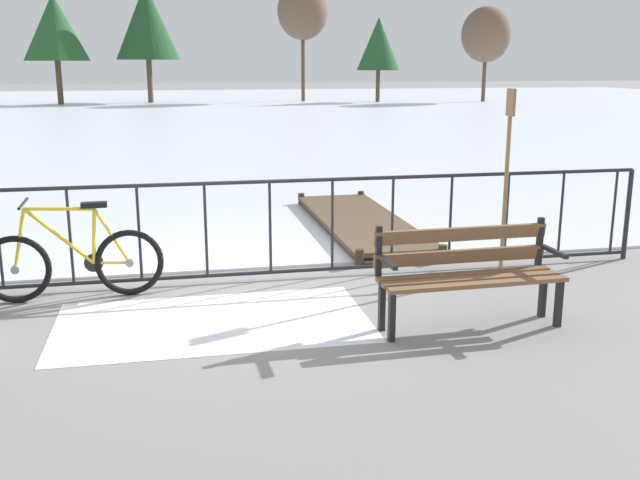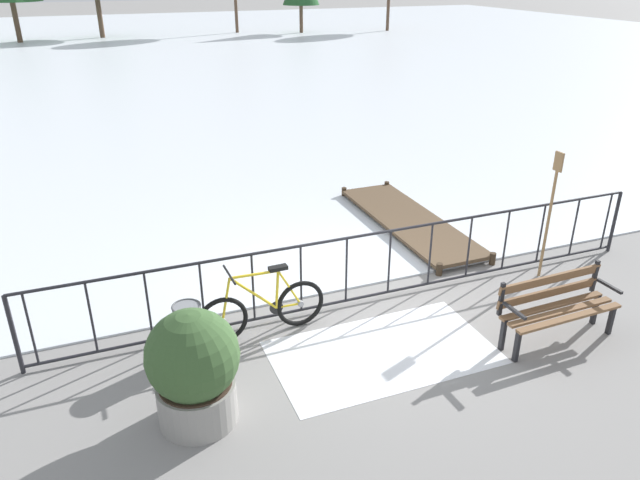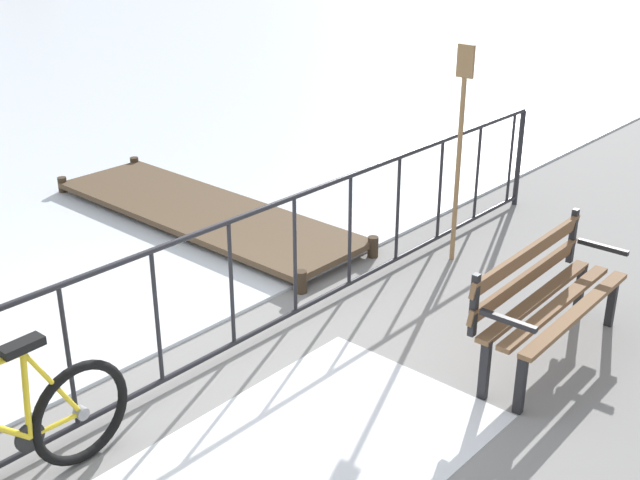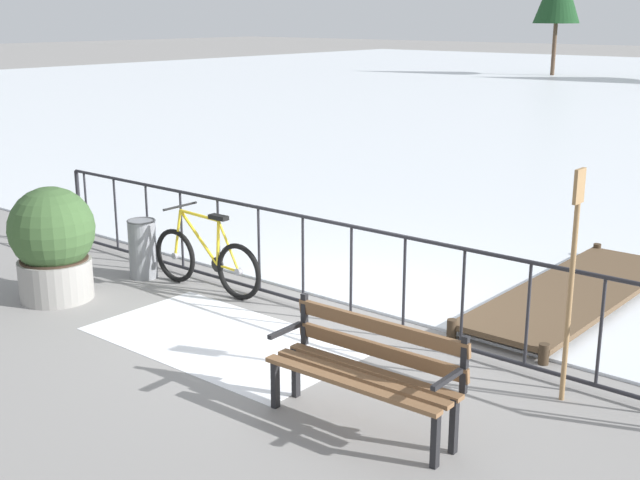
% 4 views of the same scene
% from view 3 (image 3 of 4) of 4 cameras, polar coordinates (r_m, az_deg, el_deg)
% --- Properties ---
extents(ground_plane, '(160.00, 160.00, 0.00)m').
position_cam_3_polar(ground_plane, '(5.92, -8.43, -9.11)').
color(ground_plane, gray).
extents(snow_patch, '(2.74, 1.54, 0.01)m').
position_cam_3_polar(snow_patch, '(5.00, -2.34, -15.73)').
color(snow_patch, white).
rests_on(snow_patch, ground).
extents(railing_fence, '(9.06, 0.06, 1.07)m').
position_cam_3_polar(railing_fence, '(5.64, -8.76, -4.30)').
color(railing_fence, '#232328').
rests_on(railing_fence, ground).
extents(park_bench, '(1.61, 0.52, 0.89)m').
position_cam_3_polar(park_bench, '(6.02, 15.58, -3.59)').
color(park_bench, brown).
rests_on(park_bench, ground).
extents(oar_upright, '(0.04, 0.16, 1.98)m').
position_cam_3_polar(oar_upright, '(7.25, 9.85, 6.86)').
color(oar_upright, '#937047').
rests_on(oar_upright, ground).
extents(wooden_dock, '(1.10, 3.78, 0.20)m').
position_cam_3_polar(wooden_dock, '(8.42, -8.25, 1.99)').
color(wooden_dock, brown).
rests_on(wooden_dock, ground).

